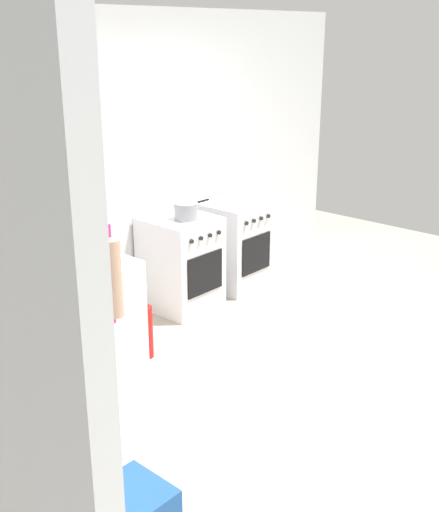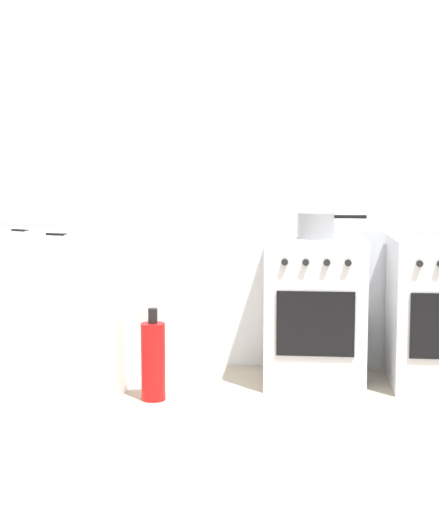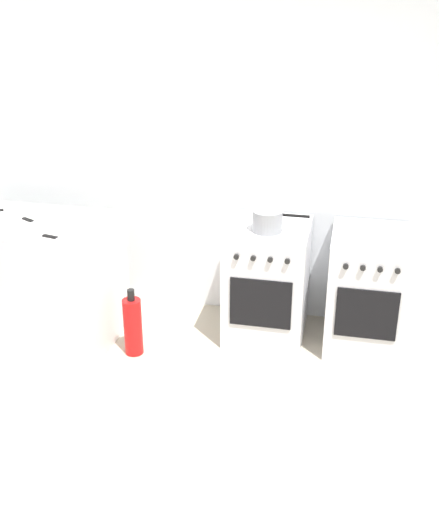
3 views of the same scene
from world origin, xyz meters
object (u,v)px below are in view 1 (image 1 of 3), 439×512
object	(u,v)px
oven_left	(181,263)
knife_carving	(58,269)
knife_chef	(113,265)
person	(79,294)
pot	(186,211)
oven_right	(232,244)
fire_extinguisher	(145,331)

from	to	relation	value
oven_left	knife_carving	size ratio (longest dim) A/B	2.75
knife_chef	person	distance (m)	0.77
knife_chef	knife_carving	xyz separation A→B (m)	(-0.29, 0.23, -0.00)
pot	person	world-z (taller)	person
oven_left	person	distance (m)	2.24
knife_carving	person	world-z (taller)	person
oven_right	knife_carving	size ratio (longest dim) A/B	2.75
oven_right	pot	xyz separation A→B (m)	(-0.71, -0.08, 0.50)
oven_right	person	size ratio (longest dim) A/B	0.51
pot	knife_carving	world-z (taller)	pot
person	fire_extinguisher	size ratio (longest dim) A/B	3.37
oven_left	person	bearing A→B (deg)	-149.68
knife_chef	pot	bearing A→B (deg)	23.56
oven_left	oven_right	xyz separation A→B (m)	(0.71, -0.00, -0.00)
oven_left	oven_right	size ratio (longest dim) A/B	1.00
oven_left	pot	bearing A→B (deg)	-89.18
oven_left	knife_carving	distance (m)	1.67
oven_left	pot	distance (m)	0.51
pot	person	size ratio (longest dim) A/B	0.23
knife_carving	oven_right	bearing A→B (deg)	10.22
oven_left	knife_chef	distance (m)	1.49
knife_carving	fire_extinguisher	xyz separation A→B (m)	(0.68, -0.07, -0.69)
oven_left	knife_chef	world-z (taller)	knife_chef
fire_extinguisher	oven_right	bearing A→B (deg)	16.82
oven_left	person	xyz separation A→B (m)	(-1.87, -1.09, 0.59)
oven_right	person	distance (m)	2.86
pot	knife_chef	bearing A→B (deg)	-156.44
knife_chef	knife_carving	size ratio (longest dim) A/B	1.00
knife_chef	fire_extinguisher	size ratio (longest dim) A/B	0.62
oven_right	knife_carving	world-z (taller)	knife_carving
oven_right	pot	bearing A→B (deg)	-173.42
oven_left	pot	size ratio (longest dim) A/B	2.18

